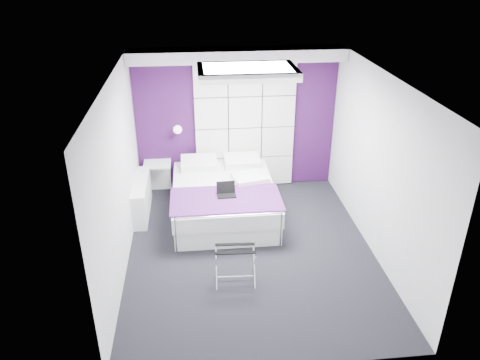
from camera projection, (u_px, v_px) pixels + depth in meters
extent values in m
plane|color=black|center=(251.00, 250.00, 6.99)|extent=(4.40, 4.40, 0.00)
plane|color=white|center=(253.00, 78.00, 5.84)|extent=(4.40, 4.40, 0.00)
plane|color=silver|center=(236.00, 120.00, 8.38)|extent=(3.60, 0.00, 3.60)
plane|color=silver|center=(118.00, 178.00, 6.25)|extent=(0.00, 4.40, 4.40)
plane|color=silver|center=(378.00, 166.00, 6.58)|extent=(0.00, 4.40, 4.40)
cube|color=#350E3F|center=(236.00, 120.00, 8.37)|extent=(3.58, 0.02, 2.58)
cube|color=white|center=(238.00, 55.00, 7.62)|extent=(3.58, 0.50, 0.20)
sphere|color=white|center=(178.00, 129.00, 8.19)|extent=(0.15, 0.15, 0.15)
cube|color=white|center=(142.00, 197.00, 7.86)|extent=(0.22, 1.20, 0.60)
cube|color=white|center=(224.00, 207.00, 7.87)|extent=(1.62, 2.02, 0.30)
cube|color=white|center=(224.00, 192.00, 7.75)|extent=(1.66, 2.06, 0.25)
cube|color=#471754|center=(226.00, 199.00, 7.23)|extent=(1.72, 0.91, 0.03)
cube|color=white|center=(157.00, 164.00, 8.40)|extent=(0.48, 0.37, 0.05)
cube|color=black|center=(235.00, 249.00, 6.14)|extent=(0.53, 0.39, 0.01)
cube|color=black|center=(226.00, 195.00, 7.30)|extent=(0.29, 0.20, 0.02)
cube|color=black|center=(226.00, 186.00, 7.35)|extent=(0.29, 0.01, 0.19)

